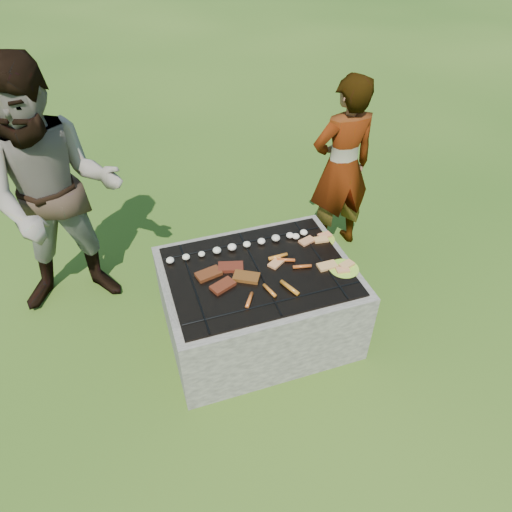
% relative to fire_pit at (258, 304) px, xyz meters
% --- Properties ---
extents(lawn, '(60.00, 60.00, 0.00)m').
position_rel_fire_pit_xyz_m(lawn, '(0.00, 0.00, -0.28)').
color(lawn, '#244912').
rests_on(lawn, ground).
extents(fire_pit, '(1.30, 1.00, 0.62)m').
position_rel_fire_pit_xyz_m(fire_pit, '(0.00, 0.00, 0.00)').
color(fire_pit, gray).
rests_on(fire_pit, ground).
extents(mushrooms, '(1.06, 0.08, 0.04)m').
position_rel_fire_pit_xyz_m(mushrooms, '(0.00, 0.27, 0.35)').
color(mushrooms, '#F1E3CD').
rests_on(mushrooms, fire_pit).
extents(pork_slabs, '(0.42, 0.30, 0.03)m').
position_rel_fire_pit_xyz_m(pork_slabs, '(-0.21, 0.01, 0.34)').
color(pork_slabs, brown).
rests_on(pork_slabs, fire_pit).
extents(sausages, '(0.55, 0.42, 0.03)m').
position_rel_fire_pit_xyz_m(sausages, '(0.11, -0.12, 0.34)').
color(sausages, orange).
rests_on(sausages, fire_pit).
extents(bread_on_grate, '(0.45, 0.39, 0.02)m').
position_rel_fire_pit_xyz_m(bread_on_grate, '(0.36, 0.01, 0.34)').
color(bread_on_grate, tan).
rests_on(bread_on_grate, fire_pit).
extents(plate_far, '(0.25, 0.25, 0.03)m').
position_rel_fire_pit_xyz_m(plate_far, '(0.56, 0.18, 0.33)').
color(plate_far, yellow).
rests_on(plate_far, fire_pit).
extents(plate_near, '(0.27, 0.27, 0.03)m').
position_rel_fire_pit_xyz_m(plate_near, '(0.56, -0.17, 0.33)').
color(plate_near, '#E5FF3C').
rests_on(plate_near, fire_pit).
extents(cook, '(0.58, 0.39, 1.56)m').
position_rel_fire_pit_xyz_m(cook, '(1.03, 0.83, 0.50)').
color(cook, '#A49B88').
rests_on(cook, ground).
extents(bystander, '(0.97, 0.78, 1.92)m').
position_rel_fire_pit_xyz_m(bystander, '(-1.21, 0.81, 0.68)').
color(bystander, gray).
rests_on(bystander, ground).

